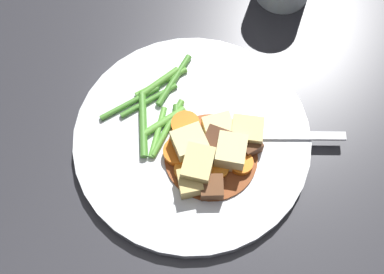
% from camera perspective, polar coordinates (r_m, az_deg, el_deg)
% --- Properties ---
extents(ground_plane, '(3.00, 3.00, 0.00)m').
position_cam_1_polar(ground_plane, '(0.63, -0.00, -0.53)').
color(ground_plane, '#2D2D33').
extents(dinner_plate, '(0.28, 0.28, 0.01)m').
position_cam_1_polar(dinner_plate, '(0.63, -0.00, -0.27)').
color(dinner_plate, white).
rests_on(dinner_plate, ground_plane).
extents(stew_sauce, '(0.11, 0.11, 0.00)m').
position_cam_1_polar(stew_sauce, '(0.61, 2.03, -2.07)').
color(stew_sauce, brown).
rests_on(stew_sauce, dinner_plate).
extents(carrot_slice_0, '(0.04, 0.04, 0.01)m').
position_cam_1_polar(carrot_slice_0, '(0.61, -1.59, -1.61)').
color(carrot_slice_0, orange).
rests_on(carrot_slice_0, dinner_plate).
extents(carrot_slice_1, '(0.03, 0.03, 0.01)m').
position_cam_1_polar(carrot_slice_1, '(0.60, 5.22, -2.83)').
color(carrot_slice_1, orange).
rests_on(carrot_slice_1, dinner_plate).
extents(carrot_slice_2, '(0.03, 0.03, 0.01)m').
position_cam_1_polar(carrot_slice_2, '(0.60, -0.73, -3.57)').
color(carrot_slice_2, orange).
rests_on(carrot_slice_2, dinner_plate).
extents(carrot_slice_3, '(0.05, 0.05, 0.01)m').
position_cam_1_polar(carrot_slice_3, '(0.62, -0.69, 1.27)').
color(carrot_slice_3, orange).
rests_on(carrot_slice_3, dinner_plate).
extents(carrot_slice_4, '(0.04, 0.04, 0.01)m').
position_cam_1_polar(carrot_slice_4, '(0.60, 2.67, -3.33)').
color(carrot_slice_4, orange).
rests_on(carrot_slice_4, dinner_plate).
extents(potato_chunk_0, '(0.04, 0.05, 0.03)m').
position_cam_1_polar(potato_chunk_0, '(0.59, 0.65, -3.11)').
color(potato_chunk_0, '#E5CC7A').
rests_on(potato_chunk_0, dinner_plate).
extents(potato_chunk_1, '(0.04, 0.05, 0.03)m').
position_cam_1_polar(potato_chunk_1, '(0.60, 4.15, -1.66)').
color(potato_chunk_1, '#EAD68C').
rests_on(potato_chunk_1, dinner_plate).
extents(potato_chunk_2, '(0.05, 0.04, 0.03)m').
position_cam_1_polar(potato_chunk_2, '(0.61, 5.84, 0.52)').
color(potato_chunk_2, '#E5CC7A').
rests_on(potato_chunk_2, dinner_plate).
extents(potato_chunk_3, '(0.04, 0.04, 0.02)m').
position_cam_1_polar(potato_chunk_3, '(0.59, -0.21, -4.86)').
color(potato_chunk_3, '#DBBC6B').
rests_on(potato_chunk_3, dinner_plate).
extents(potato_chunk_4, '(0.04, 0.04, 0.02)m').
position_cam_1_polar(potato_chunk_4, '(0.61, 2.81, 0.90)').
color(potato_chunk_4, '#EAD68C').
rests_on(potato_chunk_4, dinner_plate).
extents(potato_chunk_5, '(0.05, 0.05, 0.03)m').
position_cam_1_polar(potato_chunk_5, '(0.60, -0.28, -0.75)').
color(potato_chunk_5, '#EAD68C').
rests_on(potato_chunk_5, dinner_plate).
extents(meat_chunk_0, '(0.03, 0.03, 0.02)m').
position_cam_1_polar(meat_chunk_0, '(0.60, 0.87, -1.77)').
color(meat_chunk_0, brown).
rests_on(meat_chunk_0, dinner_plate).
extents(meat_chunk_1, '(0.04, 0.03, 0.03)m').
position_cam_1_polar(meat_chunk_1, '(0.60, 2.83, -0.65)').
color(meat_chunk_1, '#4C2B19').
rests_on(meat_chunk_1, dinner_plate).
extents(meat_chunk_2, '(0.03, 0.03, 0.02)m').
position_cam_1_polar(meat_chunk_2, '(0.59, 2.11, -5.37)').
color(meat_chunk_2, brown).
rests_on(meat_chunk_2, dinner_plate).
extents(meat_chunk_3, '(0.03, 0.03, 0.02)m').
position_cam_1_polar(meat_chunk_3, '(0.61, 6.24, -0.93)').
color(meat_chunk_3, '#56331E').
rests_on(meat_chunk_3, dinner_plate).
extents(green_bean_0, '(0.03, 0.06, 0.01)m').
position_cam_1_polar(green_bean_0, '(0.62, -2.95, 1.66)').
color(green_bean_0, '#66AD42').
rests_on(green_bean_0, dinner_plate).
extents(green_bean_1, '(0.06, 0.07, 0.01)m').
position_cam_1_polar(green_bean_1, '(0.62, -5.22, 1.39)').
color(green_bean_1, '#4C8E33').
rests_on(green_bean_1, dinner_plate).
extents(green_bean_2, '(0.02, 0.08, 0.01)m').
position_cam_1_polar(green_bean_2, '(0.65, -1.93, 6.07)').
color(green_bean_2, '#4C8E33').
rests_on(green_bean_2, dinner_plate).
extents(green_bean_3, '(0.03, 0.07, 0.01)m').
position_cam_1_polar(green_bean_3, '(0.64, -4.59, 3.88)').
color(green_bean_3, '#4C8E33').
rests_on(green_bean_3, dinner_plate).
extents(green_bean_4, '(0.02, 0.08, 0.01)m').
position_cam_1_polar(green_bean_4, '(0.62, -2.62, 0.98)').
color(green_bean_4, '#599E38').
rests_on(green_bean_4, dinner_plate).
extents(green_bean_5, '(0.03, 0.07, 0.01)m').
position_cam_1_polar(green_bean_5, '(0.65, -3.29, 5.82)').
color(green_bean_5, '#599E38').
rests_on(green_bean_5, dinner_plate).
extents(green_bean_6, '(0.03, 0.08, 0.01)m').
position_cam_1_polar(green_bean_6, '(0.64, -6.62, 3.62)').
color(green_bean_6, '#4C8E33').
rests_on(green_bean_6, dinner_plate).
extents(green_bean_7, '(0.03, 0.06, 0.01)m').
position_cam_1_polar(green_bean_7, '(0.62, -3.66, 0.52)').
color(green_bean_7, '#66AD42').
rests_on(green_bean_7, dinner_plate).
extents(green_bean_8, '(0.04, 0.04, 0.01)m').
position_cam_1_polar(green_bean_8, '(0.62, -1.90, 1.11)').
color(green_bean_8, '#4C8E33').
rests_on(green_bean_8, dinner_plate).
extents(green_bean_9, '(0.02, 0.06, 0.01)m').
position_cam_1_polar(green_bean_9, '(0.65, -3.46, 5.80)').
color(green_bean_9, '#599E38').
rests_on(green_bean_9, dinner_plate).
extents(fork, '(0.15, 0.12, 0.00)m').
position_cam_1_polar(fork, '(0.62, 7.71, 0.15)').
color(fork, silver).
rests_on(fork, dinner_plate).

